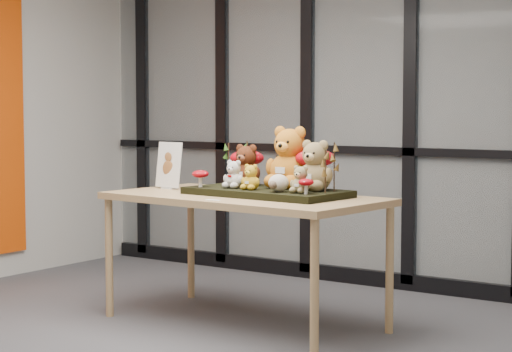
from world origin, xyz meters
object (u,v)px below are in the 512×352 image
Objects in this scene: bear_small_yellow at (251,176)px; bear_white_bow at (234,173)px; bear_beige_small at (301,178)px; mushroom_back_left at (247,166)px; bear_pooh_yellow at (290,154)px; bear_brown_medium at (246,163)px; display_table at (244,205)px; mushroom_back_right at (315,167)px; mushroom_front_left at (200,178)px; mushroom_front_right at (306,186)px; bear_tan_back at (315,163)px; sign_holder at (169,167)px; plush_cream_hedgehog at (279,182)px; diorama_tray at (267,192)px.

bear_white_bow reaches higher than bear_small_yellow.
bear_beige_small is 0.73× the size of mushroom_back_left.
bear_pooh_yellow reaches higher than mushroom_back_left.
bear_brown_medium is 1.63× the size of bear_beige_small.
display_table is 7.34× the size of mushroom_back_left.
mushroom_front_left is (-0.68, -0.29, -0.08)m from mushroom_back_right.
bear_brown_medium is 2.90× the size of mushroom_front_right.
bear_tan_back is at bearing 108.64° from mushroom_front_right.
mushroom_back_right is at bearing 44.83° from bear_small_yellow.
sign_holder is at bearing 175.27° from bear_white_bow.
bear_brown_medium is 0.50m from plush_cream_hedgehog.
bear_small_yellow is at bearing 177.86° from plush_cream_hedgehog.
display_table is at bearing 29.24° from bear_white_bow.
display_table is 0.51m from bear_beige_small.
bear_pooh_yellow is at bearing 67.68° from bear_small_yellow.
bear_pooh_yellow is at bearing 113.70° from plush_cream_hedgehog.
bear_white_bow is 0.52m from bear_beige_small.
sign_holder is (-1.21, 0.19, 0.05)m from mushroom_front_right.
sign_holder reaches higher than bear_beige_small.
bear_beige_small reaches higher than bear_small_yellow.
bear_tan_back is 0.77m from mushroom_front_left.
mushroom_back_right reaches higher than mushroom_back_left.
mushroom_back_left is at bearing 68.29° from mushroom_front_left.
bear_white_bow reaches higher than display_table.
mushroom_back_left is at bearing 126.06° from display_table.
bear_small_yellow is 0.97× the size of bear_beige_small.
bear_brown_medium is at bearing -177.42° from mushroom_back_right.
mushroom_back_right is (0.31, 0.26, 0.05)m from bear_small_yellow.
bear_pooh_yellow is 0.20m from mushroom_back_right.
display_table is 6.62× the size of mushroom_back_right.
bear_brown_medium is 1.19× the size of mushroom_back_left.
bear_small_yellow is at bearing -44.71° from bear_brown_medium.
bear_beige_small is at bearing -80.70° from bear_tan_back.
bear_white_bow is (-0.28, -0.22, -0.12)m from bear_pooh_yellow.
bear_brown_medium reaches higher than sign_holder.
bear_white_bow is 1.92× the size of mushroom_front_right.
diorama_tray is at bearing 156.64° from mushroom_front_right.
mushroom_back_right reaches higher than diorama_tray.
diorama_tray is at bearing -151.39° from mushroom_back_right.
bear_brown_medium reaches higher than mushroom_back_left.
mushroom_back_right is (0.40, 0.20, 0.25)m from display_table.
mushroom_front_left is at bearing -173.52° from bear_beige_small.
display_table is 0.33m from bear_brown_medium.
bear_small_yellow is at bearing 172.65° from mushroom_front_right.
bear_beige_small is at bearing 1.58° from mushroom_front_left.
bear_beige_small is at bearing -77.30° from mushroom_back_right.
mushroom_back_right reaches higher than bear_small_yellow.
mushroom_back_left is (-0.61, 0.31, 0.03)m from bear_beige_small.
sign_holder is (-0.40, 0.17, 0.05)m from mushroom_front_left.
plush_cream_hedgehog is 0.43× the size of mushroom_back_right.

